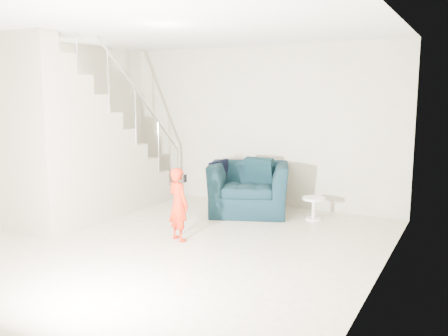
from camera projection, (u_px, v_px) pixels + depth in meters
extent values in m
plane|color=tan|center=(168.00, 247.00, 5.92)|extent=(5.50, 5.50, 0.00)
plane|color=silver|center=(164.00, 24.00, 5.51)|extent=(5.50, 5.50, 0.00)
plane|color=#A29C84|center=(259.00, 126.00, 8.11)|extent=(5.00, 0.00, 5.00)
plane|color=#A29C84|center=(24.00, 132.00, 6.88)|extent=(0.00, 5.50, 5.50)
plane|color=#A29C84|center=(381.00, 152.00, 4.55)|extent=(0.00, 5.50, 5.50)
imported|color=black|center=(249.00, 188.00, 7.59)|extent=(1.55, 1.46, 0.81)
imported|color=#AD050D|center=(178.00, 204.00, 6.15)|extent=(0.41, 0.35, 0.96)
cylinder|color=white|center=(314.00, 199.00, 7.17)|extent=(0.35, 0.35, 0.03)
cylinder|color=white|center=(313.00, 210.00, 7.20)|extent=(0.05, 0.05, 0.31)
cylinder|color=white|center=(313.00, 219.00, 7.22)|extent=(0.24, 0.24, 0.03)
cube|color=#ADA089|center=(152.00, 189.00, 8.88)|extent=(1.00, 0.30, 0.27)
cube|color=#ADA089|center=(142.00, 184.00, 8.60)|extent=(1.00, 0.30, 0.54)
cube|color=#ADA089|center=(131.00, 180.00, 8.32)|extent=(1.00, 0.30, 0.81)
cube|color=#ADA089|center=(119.00, 175.00, 8.03)|extent=(1.00, 0.30, 1.08)
cube|color=#ADA089|center=(107.00, 169.00, 7.75)|extent=(1.00, 0.30, 1.35)
cube|color=#ADA089|center=(94.00, 164.00, 7.47)|extent=(1.00, 0.30, 1.62)
cube|color=#ADA089|center=(79.00, 157.00, 7.19)|extent=(1.00, 0.30, 1.89)
cube|color=#ADA089|center=(63.00, 151.00, 6.91)|extent=(1.00, 0.30, 2.16)
cube|color=#ADA089|center=(47.00, 143.00, 6.62)|extent=(1.00, 0.30, 2.43)
cube|color=#ADA089|center=(28.00, 135.00, 6.34)|extent=(1.00, 0.30, 2.70)
cylinder|color=silver|center=(121.00, 70.00, 7.14)|extent=(0.04, 3.03, 2.73)
cylinder|color=silver|center=(178.00, 171.00, 8.72)|extent=(0.04, 0.04, 1.00)
cube|color=black|center=(260.00, 172.00, 7.73)|extent=(0.48, 0.23, 0.47)
cube|color=black|center=(219.00, 180.00, 7.71)|extent=(0.06, 0.57, 0.64)
cube|color=black|center=(185.00, 178.00, 6.01)|extent=(0.02, 0.05, 0.10)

